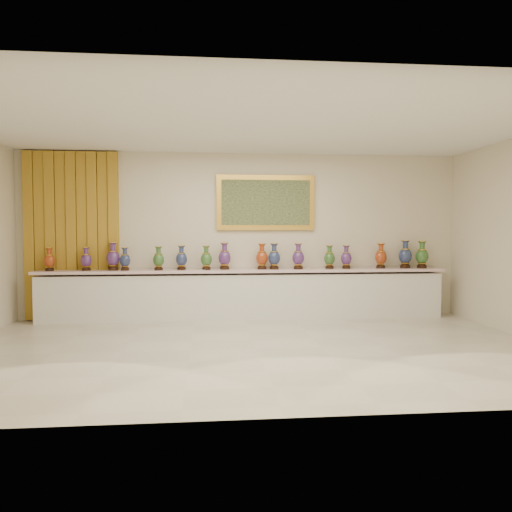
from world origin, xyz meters
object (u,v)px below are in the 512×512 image
(vase_2, at_px, (113,258))
(counter, at_px, (244,295))
(vase_0, at_px, (49,260))
(vase_1, at_px, (86,260))

(vase_2, bearing_deg, counter, 0.25)
(vase_0, xyz_separation_m, vase_1, (0.61, 0.02, 0.00))
(vase_0, bearing_deg, vase_1, 1.96)
(vase_0, bearing_deg, counter, 0.66)
(vase_2, bearing_deg, vase_0, -178.46)
(counter, distance_m, vase_0, 3.42)
(vase_1, distance_m, vase_2, 0.46)
(counter, height_order, vase_2, vase_2)
(counter, relative_size, vase_2, 14.76)
(counter, distance_m, vase_2, 2.40)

